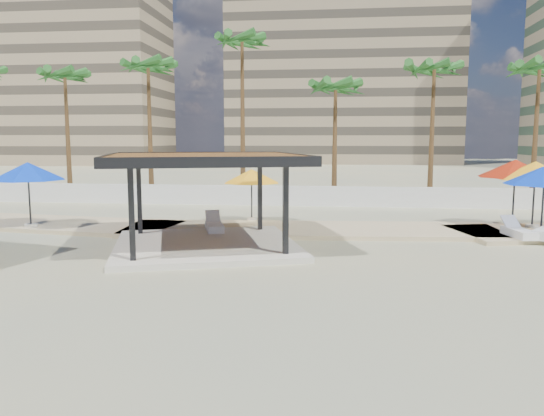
{
  "coord_description": "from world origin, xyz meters",
  "views": [
    {
      "loc": [
        3.04,
        -15.61,
        3.95
      ],
      "look_at": [
        0.71,
        4.01,
        1.4
      ],
      "focal_mm": 35.0,
      "sensor_mm": 36.0,
      "label": 1
    }
  ],
  "objects_px": {
    "umbrella_c": "(515,169)",
    "umbrella_a": "(28,171)",
    "pavilion_central": "(205,192)",
    "lounger_a": "(214,226)",
    "lounger_b": "(518,232)"
  },
  "relations": [
    {
      "from": "umbrella_c",
      "to": "umbrella_a",
      "type": "bearing_deg",
      "value": -171.14
    },
    {
      "from": "pavilion_central",
      "to": "umbrella_a",
      "type": "relative_size",
      "value": 2.35
    },
    {
      "from": "lounger_a",
      "to": "umbrella_c",
      "type": "bearing_deg",
      "value": -94.14
    },
    {
      "from": "lounger_a",
      "to": "lounger_b",
      "type": "relative_size",
      "value": 1.03
    },
    {
      "from": "pavilion_central",
      "to": "umbrella_c",
      "type": "bearing_deg",
      "value": 7.13
    },
    {
      "from": "lounger_a",
      "to": "lounger_b",
      "type": "xyz_separation_m",
      "value": [
        12.16,
        0.0,
        -0.0
      ]
    },
    {
      "from": "umbrella_a",
      "to": "lounger_a",
      "type": "height_order",
      "value": "umbrella_a"
    },
    {
      "from": "pavilion_central",
      "to": "umbrella_c",
      "type": "relative_size",
      "value": 2.17
    },
    {
      "from": "pavilion_central",
      "to": "lounger_a",
      "type": "bearing_deg",
      "value": 78.31
    },
    {
      "from": "umbrella_a",
      "to": "lounger_a",
      "type": "relative_size",
      "value": 1.76
    },
    {
      "from": "lounger_a",
      "to": "lounger_b",
      "type": "bearing_deg",
      "value": -108.21
    },
    {
      "from": "pavilion_central",
      "to": "umbrella_a",
      "type": "bearing_deg",
      "value": 144.51
    },
    {
      "from": "pavilion_central",
      "to": "lounger_b",
      "type": "distance_m",
      "value": 12.29
    },
    {
      "from": "umbrella_a",
      "to": "lounger_a",
      "type": "xyz_separation_m",
      "value": [
        8.16,
        0.04,
        -2.24
      ]
    },
    {
      "from": "umbrella_a",
      "to": "lounger_b",
      "type": "relative_size",
      "value": 1.82
    }
  ]
}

